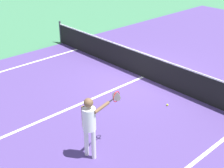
# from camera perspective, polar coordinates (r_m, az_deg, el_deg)

# --- Properties ---
(ground_plane) EXTENTS (60.00, 60.00, 0.00)m
(ground_plane) POSITION_cam_1_polar(r_m,az_deg,el_deg) (12.01, 5.63, 1.27)
(ground_plane) COLOR #38724C
(court_surface_inbounds) EXTENTS (10.62, 24.40, 0.00)m
(court_surface_inbounds) POSITION_cam_1_polar(r_m,az_deg,el_deg) (12.01, 5.63, 1.28)
(court_surface_inbounds) COLOR #4C387A
(court_surface_inbounds) RESTS_ON ground_plane
(line_center_service) EXTENTS (0.10, 6.40, 0.01)m
(line_center_service) POSITION_cam_1_polar(r_m,az_deg,el_deg) (10.09, -6.68, -3.97)
(line_center_service) COLOR white
(line_center_service) RESTS_ON ground_plane
(net) EXTENTS (10.93, 0.09, 1.07)m
(net) POSITION_cam_1_polar(r_m,az_deg,el_deg) (11.81, 5.74, 3.43)
(net) COLOR #33383D
(net) RESTS_ON ground_plane
(player_near) EXTENTS (0.41, 1.21, 1.64)m
(player_near) POSITION_cam_1_polar(r_m,az_deg,el_deg) (7.45, -3.99, -6.70)
(player_near) COLOR white
(player_near) RESTS_ON ground_plane
(tennis_ball_near_net) EXTENTS (0.07, 0.07, 0.07)m
(tennis_ball_near_net) POSITION_cam_1_polar(r_m,az_deg,el_deg) (10.18, 9.97, -3.73)
(tennis_ball_near_net) COLOR #CCE033
(tennis_ball_near_net) RESTS_ON ground_plane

